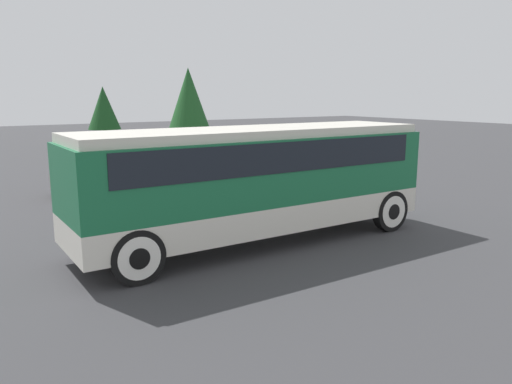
# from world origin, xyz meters

# --- Properties ---
(ground_plane) EXTENTS (120.00, 120.00, 0.00)m
(ground_plane) POSITION_xyz_m (0.00, 0.00, 0.00)
(ground_plane) COLOR #38383A
(tour_bus) EXTENTS (9.77, 2.65, 3.08)m
(tour_bus) POSITION_xyz_m (0.10, -0.00, 1.87)
(tour_bus) COLOR silver
(tour_bus) RESTS_ON ground_plane
(parked_car_near) EXTENTS (4.10, 1.95, 1.40)m
(parked_car_near) POSITION_xyz_m (-0.10, 5.81, 0.70)
(parked_car_near) COLOR #BCBCC1
(parked_car_near) RESTS_ON ground_plane
(parked_car_mid) EXTENTS (4.27, 1.93, 1.37)m
(parked_car_mid) POSITION_xyz_m (-1.17, 9.08, 0.67)
(parked_car_mid) COLOR #7A6B5B
(parked_car_mid) RESTS_ON ground_plane
(tree_left) EXTENTS (2.31, 2.31, 4.52)m
(tree_left) POSITION_xyz_m (3.66, 25.56, 2.98)
(tree_left) COLOR brown
(tree_left) RESTS_ON ground_plane
(tree_center) EXTENTS (2.62, 2.62, 5.64)m
(tree_center) POSITION_xyz_m (7.22, 18.91, 3.72)
(tree_center) COLOR brown
(tree_center) RESTS_ON ground_plane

